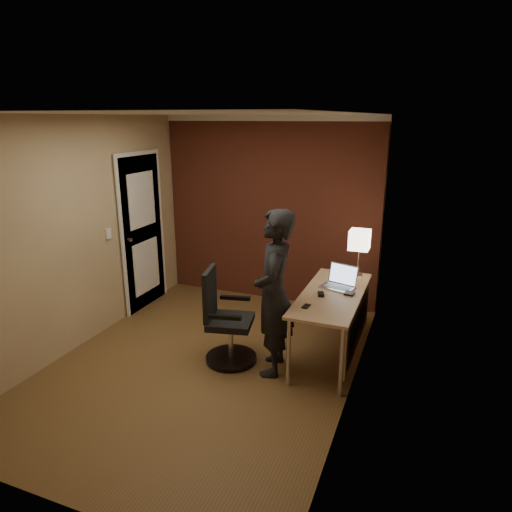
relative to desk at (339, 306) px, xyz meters
name	(u,v)px	position (x,y,z in m)	size (l,w,h in m)	color
room	(239,206)	(-1.53, 0.95, 0.77)	(4.00, 4.00, 4.00)	brown
desk	(339,306)	(0.00, 0.00, 0.00)	(0.60, 1.50, 0.73)	tan
desk_lamp	(360,240)	(0.08, 0.64, 0.55)	(0.22, 0.22, 0.54)	silver
laptop	(340,281)	(-0.04, 0.22, 0.19)	(0.39, 0.34, 0.23)	silver
mouse	(321,294)	(-0.17, -0.11, 0.14)	(0.06, 0.10, 0.03)	black
phone	(306,306)	(-0.23, -0.44, 0.13)	(0.06, 0.12, 0.01)	black
wallet	(349,293)	(0.10, 0.03, 0.14)	(0.09, 0.11, 0.02)	black
office_chair	(225,322)	(-1.08, -0.48, -0.17)	(0.54, 0.60, 0.99)	black
person	(274,293)	(-0.55, -0.47, 0.23)	(0.61, 0.40, 1.66)	black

